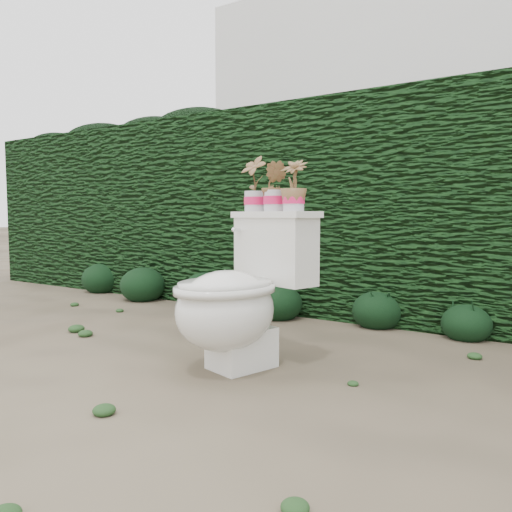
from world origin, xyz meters
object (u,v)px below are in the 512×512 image
Objects in this scene: potted_plant_center at (274,188)px; potted_plant_right at (294,187)px; toilet at (239,297)px; potted_plant_left at (254,185)px.

potted_plant_right is at bearing -22.63° from potted_plant_center.
toilet is 3.24× the size of potted_plant_center.
toilet is 2.70× the size of potted_plant_left.
toilet is at bearing -141.36° from potted_plant_right.
potted_plant_left reaches higher than toilet.
potted_plant_center and potted_plant_right have the same top height.
potted_plant_center is at bearing 158.25° from potted_plant_right.
potted_plant_center reaches higher than toilet.
potted_plant_right is (0.20, 0.19, 0.54)m from toilet.
potted_plant_right is at bearing -4.96° from potted_plant_left.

